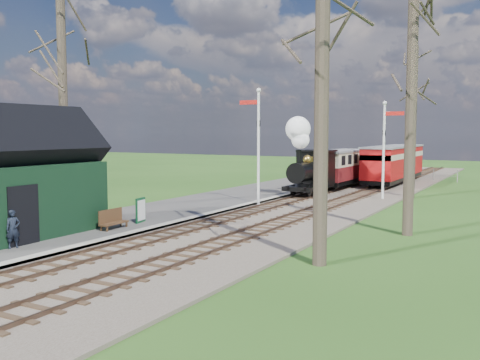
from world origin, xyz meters
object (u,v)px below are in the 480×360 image
object	(u,v)px
red_carriage_a	(385,165)
bench	(112,219)
semaphore_far	(385,143)
semaphore_near	(257,138)
station_shed	(17,179)
red_carriage_b	(402,161)
coach	(341,166)
sign_board	(141,210)
person	(13,229)
locomotive	(309,162)

from	to	relation	value
red_carriage_a	bench	bearing A→B (deg)	-102.37
semaphore_far	bench	xyz separation A→B (m)	(-6.70, -15.28, -2.79)
semaphore_near	semaphore_far	distance (m)	7.91
station_shed	red_carriage_a	world-z (taller)	station_shed
bench	red_carriage_b	bearing A→B (deg)	80.01
station_shed	bench	world-z (taller)	station_shed
coach	bench	world-z (taller)	coach
semaphore_near	sign_board	size ratio (longest dim) A/B	6.04
sign_board	red_carriage_a	bearing A→B (deg)	76.74
red_carriage_a	semaphore_far	bearing A→B (deg)	-76.12
person	station_shed	bearing A→B (deg)	68.06
station_shed	semaphore_near	bearing A→B (deg)	73.62
semaphore_near	locomotive	bearing A→B (deg)	81.86
semaphore_near	coach	bearing A→B (deg)	86.13
locomotive	coach	world-z (taller)	locomotive
red_carriage_b	bench	distance (m)	28.41
bench	semaphore_near	bearing A→B (deg)	80.47
red_carriage_a	red_carriage_b	xyz separation A→B (m)	(0.00, 5.50, 0.00)
station_shed	bench	distance (m)	3.77
coach	person	world-z (taller)	coach
semaphore_near	semaphore_far	world-z (taller)	semaphore_near
semaphore_far	coach	xyz separation A→B (m)	(-4.37, 5.36, -1.78)
person	semaphore_far	bearing A→B (deg)	1.11
red_carriage_b	semaphore_near	bearing A→B (deg)	-100.22
semaphore_far	locomotive	bearing A→B (deg)	-170.89
semaphore_near	red_carriage_b	xyz separation A→B (m)	(3.37, 18.68, -2.01)
red_carriage_b	sign_board	world-z (taller)	red_carriage_b
red_carriage_a	person	xyz separation A→B (m)	(-5.27, -26.69, -0.78)
semaphore_near	sign_board	distance (m)	8.28
semaphore_near	bench	xyz separation A→B (m)	(-1.56, -9.28, -3.06)
semaphore_near	semaphore_far	size ratio (longest dim) A/B	1.09
sign_board	person	world-z (taller)	person
red_carriage_a	bench	distance (m)	23.02
red_carriage_a	sign_board	world-z (taller)	red_carriage_a
semaphore_near	red_carriage_a	distance (m)	13.75
semaphore_far	locomotive	xyz separation A→B (m)	(-4.39, -0.70, -1.21)
sign_board	person	distance (m)	5.92
semaphore_near	coach	size ratio (longest dim) A/B	0.83
semaphore_near	red_carriage_b	bearing A→B (deg)	79.78
coach	red_carriage_a	distance (m)	3.17
semaphore_near	locomotive	size ratio (longest dim) A/B	1.34
station_shed	coach	distance (m)	23.77
coach	person	xyz separation A→B (m)	(-2.67, -24.88, -0.74)
locomotive	semaphore_far	bearing A→B (deg)	9.11
bench	semaphore_far	bearing A→B (deg)	66.33
locomotive	red_carriage_b	bearing A→B (deg)	78.96
coach	sign_board	xyz separation A→B (m)	(-2.30, -18.97, -0.85)
station_shed	person	size ratio (longest dim) A/B	5.02
red_carriage_b	person	distance (m)	32.63
semaphore_near	coach	xyz separation A→B (m)	(0.77, 11.36, -2.06)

